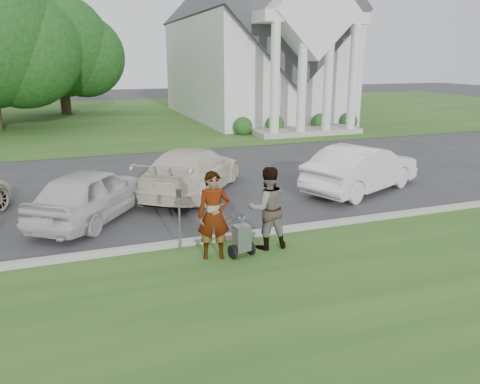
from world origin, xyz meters
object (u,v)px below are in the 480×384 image
person_left (214,216)px  parking_meter_near (179,212)px  striping_cart (241,239)px  person_right (267,209)px  car_d (362,168)px  church (253,33)px  car_b (92,194)px  car_c (192,170)px  tree_back (60,51)px

person_left → parking_meter_near: 0.89m
person_left → striping_cart: bearing=0.4°
person_right → car_d: bearing=-141.8°
person_left → car_d: size_ratio=0.42×
parking_meter_near → car_d: 7.28m
church → parking_meter_near: bearing=-115.1°
parking_meter_near → car_b: parking_meter_near is taller
church → person_left: (-10.07, -23.45, -4.98)m
parking_meter_near → car_c: (1.45, 4.55, -0.19)m
tree_back → car_c: 25.72m
car_b → person_left: bearing=158.2°
person_left → car_d: person_left is taller
striping_cart → car_c: size_ratio=0.22×
church → car_b: 24.00m
striping_cart → car_d: 6.63m
church → car_b: (-12.40, -19.88, -5.22)m
car_c → person_right: bearing=129.6°
car_b → striping_cart: bearing=163.2°
tree_back → car_b: bearing=-88.7°
parking_meter_near → person_left: bearing=-47.5°
person_left → car_b: bearing=136.9°
person_right → parking_meter_near: size_ratio=1.28×
person_right → parking_meter_near: bearing=-12.3°
tree_back → car_b: (0.61, -26.75, -4.01)m
church → car_b: church is taller
person_right → car_d: 5.87m
car_b → parking_meter_near: bearing=155.8°
striping_cart → person_left: bearing=156.2°
church → parking_meter_near: church is taller
car_c → tree_back: bearing=-46.9°
person_left → parking_meter_near: size_ratio=1.30×
person_right → car_d: person_right is taller
tree_back → car_d: size_ratio=2.10×
person_right → car_b: 5.01m
church → striping_cart: size_ratio=21.70×
church → striping_cart: church is taller
striping_cart → person_right: (0.72, 0.28, 0.52)m
person_right → church: bearing=-107.7°
person_left → person_right: person_left is taller
church → car_c: church is taller
tree_back → person_right: 30.72m
parking_meter_near → car_c: bearing=72.4°
person_left → person_right: bearing=19.9°
person_left → car_c: person_left is taller
car_b → car_c: 3.58m
striping_cart → parking_meter_near: bearing=135.6°
striping_cart → car_c: car_c is taller
parking_meter_near → tree_back: bearing=94.5°
tree_back → striping_cart: bearing=-83.4°
person_right → car_c: 5.09m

